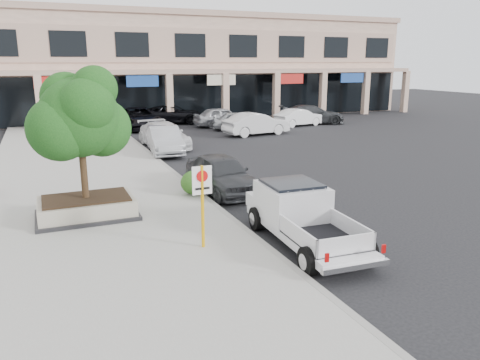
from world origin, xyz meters
The scene contains 19 objects.
ground centered at (0.00, 0.00, 0.00)m, with size 120.00×120.00×0.00m, color black.
sidewalk centered at (-5.50, 6.00, 0.07)m, with size 8.00×52.00×0.15m, color gray.
curb centered at (-1.55, 6.00, 0.07)m, with size 0.20×52.00×0.15m, color gray.
strip_mall centered at (8.00, 33.93, 4.75)m, with size 40.55×12.43×9.50m.
planter centered at (-5.90, 3.94, 0.48)m, with size 3.20×2.20×0.68m.
planter_tree centered at (-5.77, 4.09, 3.41)m, with size 2.90×2.55×4.00m.
no_parking_sign centered at (-3.20, -0.01, 1.63)m, with size 0.55×0.09×2.30m.
hedge centered at (-1.80, 5.15, 0.62)m, with size 1.10×0.99×0.94m, color #1B4513.
pickup_truck centered at (-0.35, -0.70, 0.83)m, with size 1.95×5.26×1.66m, color silver, non-canonical shape.
curb_car_a centered at (-0.55, 5.51, 0.77)m, with size 1.81×4.49×1.53m, color #2D2E32.
curb_car_b centered at (-0.64, 14.46, 0.77)m, with size 1.64×4.70×1.55m, color #A7A9AF.
curb_car_c centered at (-0.17, 16.49, 0.75)m, with size 2.11×5.18×1.50m, color silver.
curb_car_d centered at (0.01, 25.22, 0.83)m, with size 2.75×5.96×1.66m, color black.
lot_car_a centered at (7.01, 21.40, 0.73)m, with size 1.71×4.26×1.45m, color #A5A9AD.
lot_car_b centered at (7.13, 18.76, 0.80)m, with size 1.69×4.85×1.60m, color silver.
lot_car_c centered at (14.11, 22.57, 0.79)m, with size 2.21×5.45×1.58m, color #2D3032.
lot_car_d centered at (3.35, 27.36, 0.77)m, with size 2.54×5.51×1.53m, color black.
lot_car_e centered at (6.48, 23.94, 0.78)m, with size 1.85×4.60×1.57m, color #A4A6AC.
lot_car_f centered at (12.43, 21.83, 0.70)m, with size 1.48×4.25×1.40m, color white.
Camera 1 is at (-6.99, -11.54, 5.13)m, focal length 35.00 mm.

